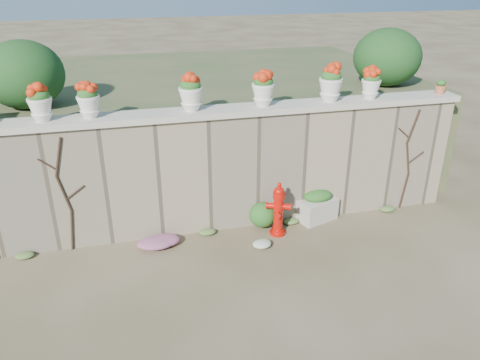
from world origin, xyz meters
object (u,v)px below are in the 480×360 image
object	(u,v)px
fire_hydrant	(278,209)
planter_box	(317,206)
urn_pot_0	(40,103)
terracotta_pot	(440,87)

from	to	relation	value
fire_hydrant	planter_box	xyz separation A→B (m)	(0.84, 0.31, -0.22)
fire_hydrant	urn_pot_0	size ratio (longest dim) A/B	1.74
planter_box	terracotta_pot	bearing A→B (deg)	-13.12
terracotta_pot	urn_pot_0	bearing A→B (deg)	-180.00
fire_hydrant	planter_box	size ratio (longest dim) A/B	1.22
fire_hydrant	terracotta_pot	bearing A→B (deg)	32.87
fire_hydrant	terracotta_pot	size ratio (longest dim) A/B	4.01
terracotta_pot	planter_box	bearing A→B (deg)	-173.80
planter_box	terracotta_pot	distance (m)	3.02
planter_box	urn_pot_0	world-z (taller)	urn_pot_0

